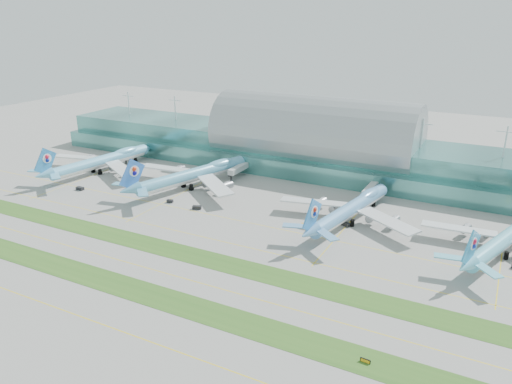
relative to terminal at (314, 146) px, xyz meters
The scene contains 19 objects.
ground 129.58m from the terminal, 90.00° to the right, with size 700.00×700.00×0.00m, color gray.
terminal is the anchor object (origin of this frame).
grass_strip_near 157.43m from the terminal, 90.00° to the right, with size 420.00×12.00×0.08m, color #2D591E.
grass_strip_far 127.58m from the terminal, 90.00° to the right, with size 420.00×12.00×0.08m, color #2D591E.
taxiline_a 177.36m from the terminal, 90.00° to the right, with size 420.00×0.35×0.01m, color yellow.
taxiline_b 143.50m from the terminal, 90.00° to the right, with size 420.00×0.35×0.01m, color yellow.
taxiline_c 111.70m from the terminal, 90.01° to the right, with size 420.00×0.35×0.01m, color yellow.
taxiline_d 89.92m from the terminal, 90.01° to the right, with size 420.00×0.35×0.01m, color yellow.
airliner_a 124.25m from the terminal, 150.12° to the right, with size 69.61×79.74×21.99m.
airliner_b 74.62m from the terminal, 127.08° to the right, with size 71.00×82.33×23.21m.
airliner_c 79.97m from the terminal, 56.44° to the right, with size 66.23×76.03×21.02m.
airliner_d 126.90m from the terminal, 33.19° to the right, with size 60.74×70.60×20.03m.
gse_a 149.12m from the terminal, 150.77° to the right, with size 3.95×1.92×1.53m, color yellow.
gse_b 132.97m from the terminal, 136.10° to the right, with size 4.14×2.18×1.60m, color black.
gse_c 95.62m from the terminal, 116.40° to the right, with size 2.98×1.74×1.49m, color black.
gse_d 90.67m from the terminal, 106.44° to the right, with size 4.10×1.97×1.70m, color black.
gse_e 88.45m from the terminal, 70.98° to the right, with size 3.63×1.96×1.78m, color orange.
gse_f 85.41m from the terminal, 58.90° to the right, with size 3.71×1.91×1.52m, color black.
taxiway_sign_east 175.44m from the terminal, 64.08° to the right, with size 2.90×0.52×1.22m.
Camera 1 is at (101.22, -139.60, 88.64)m, focal length 35.00 mm.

